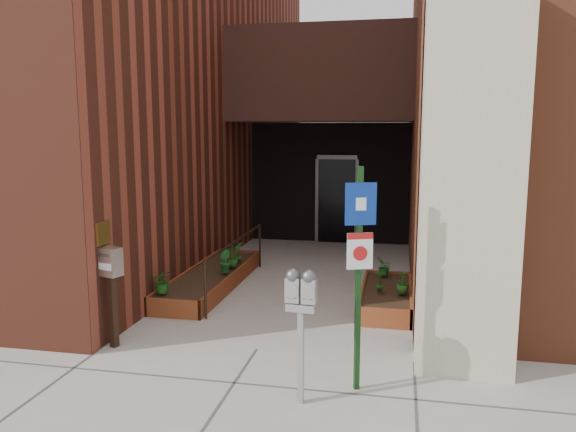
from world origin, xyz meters
The scene contains 15 objects.
ground centered at (0.00, 0.00, 0.00)m, with size 80.00×80.00×0.00m, color #9E9991.
architecture centered at (-0.18, 6.89, 4.98)m, with size 20.00×14.60×10.00m.
planter_left centered at (-1.55, 2.70, 0.13)m, with size 0.90×3.60×0.30m.
planter_right centered at (1.60, 2.20, 0.13)m, with size 0.80×2.20×0.30m.
handrail centered at (-1.05, 2.65, 0.75)m, with size 0.04×3.34×0.90m.
parking_meter centered at (0.82, -1.30, 1.11)m, with size 0.33×0.16×1.44m.
sign_post centered at (1.37, -0.88, 1.51)m, with size 0.32×0.14×2.45m.
payment_dropbox centered at (-1.86, -0.28, 0.96)m, with size 0.31×0.27×1.33m.
shrub_left_a centered at (-1.82, 1.21, 0.49)m, with size 0.34×0.34×0.38m, color #1C5C1A.
shrub_left_b centered at (-1.27, 2.62, 0.50)m, with size 0.22×0.22×0.41m, color #1A5C21.
shrub_left_c centered at (-1.25, 3.03, 0.49)m, with size 0.21×0.21×0.38m, color #1F5618.
shrub_left_d centered at (-1.25, 3.43, 0.49)m, with size 0.20×0.20×0.38m, color #1C621C.
shrub_right_a centered at (1.85, 1.93, 0.48)m, with size 0.20×0.20×0.35m, color #205C1A.
shrub_right_b centered at (1.51, 1.98, 0.48)m, with size 0.18×0.18×0.35m, color #1C5117.
shrub_right_c centered at (1.53, 2.95, 0.46)m, with size 0.29×0.29×0.32m, color #1A5B1F.
Camera 1 is at (1.78, -6.72, 2.83)m, focal length 35.00 mm.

